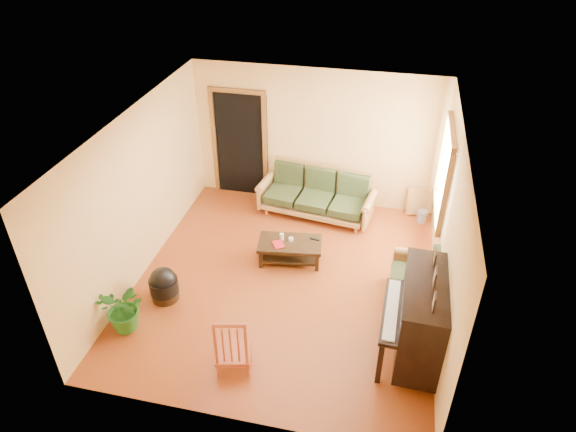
% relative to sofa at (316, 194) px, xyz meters
% --- Properties ---
extents(floor, '(5.00, 5.00, 0.00)m').
position_rel_sofa_xyz_m(floor, '(-0.12, -1.97, -0.44)').
color(floor, '#66260D').
rests_on(floor, ground).
extents(doorway, '(1.08, 0.16, 2.05)m').
position_rel_sofa_xyz_m(doorway, '(-1.57, 0.51, 0.58)').
color(doorway, black).
rests_on(doorway, floor).
extents(window, '(0.12, 1.36, 1.46)m').
position_rel_sofa_xyz_m(window, '(2.09, -0.67, 1.06)').
color(window, white).
rests_on(window, right_wall).
extents(sofa, '(2.16, 1.14, 0.88)m').
position_rel_sofa_xyz_m(sofa, '(0.00, 0.00, 0.00)').
color(sofa, '#A06F3A').
rests_on(sofa, floor).
extents(coffee_table, '(1.08, 0.69, 0.37)m').
position_rel_sofa_xyz_m(coffee_table, '(-0.16, -1.43, -0.26)').
color(coffee_table, black).
rests_on(coffee_table, floor).
extents(armchair, '(0.84, 0.88, 0.86)m').
position_rel_sofa_xyz_m(armchair, '(1.81, -1.88, -0.01)').
color(armchair, '#A06F3A').
rests_on(armchair, floor).
extents(piano, '(0.84, 1.39, 1.20)m').
position_rel_sofa_xyz_m(piano, '(1.89, -2.99, 0.16)').
color(piano, black).
rests_on(piano, floor).
extents(footstool, '(0.44, 0.44, 0.41)m').
position_rel_sofa_xyz_m(footstool, '(-1.79, -2.72, -0.24)').
color(footstool, black).
rests_on(footstool, floor).
extents(red_chair, '(0.52, 0.55, 0.92)m').
position_rel_sofa_xyz_m(red_chair, '(-0.40, -3.70, 0.02)').
color(red_chair, maroon).
rests_on(red_chair, floor).
extents(leaning_frame, '(0.43, 0.14, 0.56)m').
position_rel_sofa_xyz_m(leaning_frame, '(1.85, 0.41, -0.16)').
color(leaning_frame, '#B7833D').
rests_on(leaning_frame, floor).
extents(ceramic_crock, '(0.18, 0.18, 0.22)m').
position_rel_sofa_xyz_m(ceramic_crock, '(1.94, 0.20, -0.33)').
color(ceramic_crock, '#33479A').
rests_on(ceramic_crock, floor).
extents(potted_plant, '(0.82, 0.77, 0.73)m').
position_rel_sofa_xyz_m(potted_plant, '(-2.04, -3.41, -0.08)').
color(potted_plant, '#1F5B1A').
rests_on(potted_plant, floor).
extents(book, '(0.26, 0.28, 0.02)m').
position_rel_sofa_xyz_m(book, '(-0.40, -1.59, -0.06)').
color(book, maroon).
rests_on(book, coffee_table).
extents(candle, '(0.08, 0.08, 0.12)m').
position_rel_sofa_xyz_m(candle, '(-0.31, -1.40, -0.01)').
color(candle, silver).
rests_on(candle, coffee_table).
extents(glass_jar, '(0.10, 0.10, 0.05)m').
position_rel_sofa_xyz_m(glass_jar, '(-0.16, -1.39, -0.05)').
color(glass_jar, silver).
rests_on(glass_jar, coffee_table).
extents(remote, '(0.16, 0.07, 0.02)m').
position_rel_sofa_xyz_m(remote, '(0.21, -1.27, -0.06)').
color(remote, black).
rests_on(remote, coffee_table).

